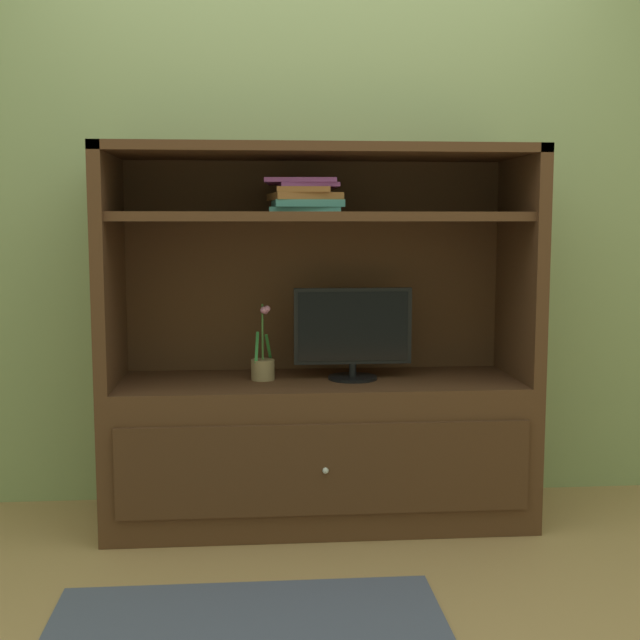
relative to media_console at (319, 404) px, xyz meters
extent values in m
plane|color=tan|center=(0.00, -0.41, -0.48)|extent=(8.00, 8.00, 0.00)
cube|color=#8C9E6B|center=(0.00, 0.34, 0.92)|extent=(6.00, 0.10, 2.80)
cube|color=#4C5170|center=(-0.29, -1.01, -0.47)|extent=(1.22, 0.75, 0.01)
cube|color=#4C2D1C|center=(0.00, -0.01, -0.19)|extent=(1.71, 0.55, 0.58)
cube|color=#462A19|center=(0.00, -0.29, -0.19)|extent=(1.57, 0.02, 0.35)
sphere|color=silver|center=(0.00, -0.31, -0.19)|extent=(0.02, 0.02, 0.02)
cube|color=#4C2D1C|center=(-0.83, -0.01, 0.57)|extent=(0.05, 0.55, 0.93)
cube|color=#4C2D1C|center=(0.83, -0.01, 0.57)|extent=(0.05, 0.55, 0.93)
cube|color=#4C2D1C|center=(0.00, 0.26, 0.57)|extent=(1.71, 0.02, 0.93)
cube|color=#4C2D1C|center=(0.00, -0.01, 1.02)|extent=(1.71, 0.55, 0.04)
cube|color=#4C2D1C|center=(0.00, -0.01, 0.76)|extent=(1.61, 0.50, 0.04)
cylinder|color=black|center=(0.14, -0.01, 0.11)|extent=(0.20, 0.20, 0.01)
cylinder|color=black|center=(0.14, -0.01, 0.14)|extent=(0.03, 0.03, 0.05)
cube|color=black|center=(0.14, -0.01, 0.32)|extent=(0.48, 0.02, 0.31)
cube|color=black|center=(0.14, -0.02, 0.32)|extent=(0.45, 0.00, 0.28)
cylinder|color=#8C7251|center=(-0.23, 0.00, 0.15)|extent=(0.10, 0.10, 0.08)
cylinder|color=#3D6B33|center=(-0.23, 0.00, 0.30)|extent=(0.01, 0.01, 0.23)
cube|color=#2D7A38|center=(-0.20, 0.00, 0.24)|extent=(0.03, 0.13, 0.13)
cube|color=#2D7A38|center=(-0.25, 0.01, 0.24)|extent=(0.02, 0.08, 0.12)
sphere|color=#C6729E|center=(-0.22, 0.00, 0.39)|extent=(0.02, 0.02, 0.02)
sphere|color=#C6729E|center=(-0.22, -0.01, 0.39)|extent=(0.03, 0.03, 0.03)
sphere|color=#C6729E|center=(-0.21, -0.01, 0.40)|extent=(0.03, 0.03, 0.03)
cube|color=teal|center=(-0.06, 0.00, 0.79)|extent=(0.29, 0.32, 0.02)
cube|color=teal|center=(-0.05, -0.01, 0.82)|extent=(0.28, 0.32, 0.03)
cube|color=#A56638|center=(-0.06, 0.00, 0.84)|extent=(0.29, 0.34, 0.03)
cube|color=#A56638|center=(-0.07, -0.01, 0.87)|extent=(0.21, 0.33, 0.02)
cube|color=purple|center=(-0.04, 0.00, 0.89)|extent=(0.22, 0.33, 0.02)
cube|color=purple|center=(-0.07, -0.02, 0.90)|extent=(0.30, 0.34, 0.02)
camera|label=1|loc=(-0.27, -3.34, 0.75)|focal=46.86mm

